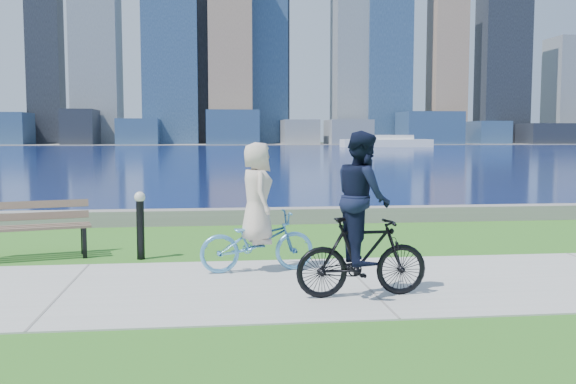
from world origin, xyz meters
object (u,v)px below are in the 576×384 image
object	(u,v)px
park_bench	(33,224)
bollard_lamp	(140,221)
cyclist_man	(362,227)
cyclist_woman	(257,224)

from	to	relation	value
park_bench	bollard_lamp	xyz separation A→B (m)	(1.79, -0.30, 0.07)
cyclist_man	park_bench	bearing A→B (deg)	53.46
park_bench	cyclist_woman	xyz separation A→B (m)	(3.63, -1.55, 0.16)
cyclist_woman	bollard_lamp	bearing A→B (deg)	48.69
park_bench	cyclist_woman	bearing A→B (deg)	-37.75
cyclist_woman	cyclist_man	xyz separation A→B (m)	(1.21, -1.65, 0.17)
bollard_lamp	cyclist_woman	xyz separation A→B (m)	(1.84, -1.25, 0.09)
bollard_lamp	cyclist_woman	world-z (taller)	cyclist_woman
bollard_lamp	cyclist_woman	size ratio (longest dim) A/B	0.58
bollard_lamp	cyclist_woman	bearing A→B (deg)	-34.21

